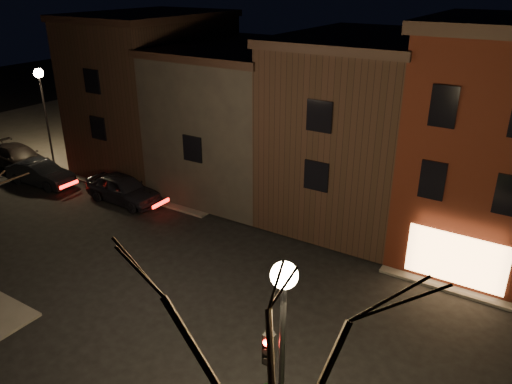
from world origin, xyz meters
TOP-DOWN VIEW (x-y plane):
  - ground at (0.00, 0.00)m, footprint 120.00×120.00m
  - sidewalk_far_left at (-20.00, 20.00)m, footprint 30.00×30.00m
  - corner_building at (8.00, 9.47)m, footprint 6.50×8.50m
  - row_building_a at (1.50, 10.50)m, footprint 7.30×10.30m
  - row_building_b at (-5.75, 10.50)m, footprint 7.80×10.30m
  - row_building_c at (-13.00, 10.50)m, footprint 7.30×10.30m
  - street_lamp_near at (6.20, -6.00)m, footprint 0.60×0.60m
  - street_lamp_far at (-19.00, 6.20)m, footprint 0.60×0.60m
  - traffic_signal at (5.60, -5.51)m, footprint 0.58×0.38m
  - bare_tree_right at (7.50, -8.50)m, footprint 6.40×6.40m
  - parked_car_a at (-10.15, 4.33)m, footprint 4.88×2.08m
  - parked_car_b at (-16.42, 3.39)m, footprint 4.72×2.05m
  - parked_car_c at (-20.14, 4.41)m, footprint 5.64×2.65m

SIDE VIEW (x-z plane):
  - ground at x=0.00m, z-range 0.00..0.00m
  - sidewalk_far_left at x=-20.00m, z-range 0.00..0.12m
  - parked_car_b at x=-16.42m, z-range 0.00..1.51m
  - parked_car_c at x=-20.14m, z-range 0.00..1.59m
  - parked_car_a at x=-10.15m, z-range 0.00..1.65m
  - traffic_signal at x=5.60m, z-range 0.78..4.83m
  - row_building_b at x=-5.75m, z-range 0.13..8.53m
  - row_building_a at x=1.50m, z-range 0.13..9.53m
  - row_building_c at x=-13.00m, z-range 0.13..10.03m
  - street_lamp_near at x=6.20m, z-range 1.94..8.42m
  - street_lamp_far at x=-19.00m, z-range 1.94..8.42m
  - corner_building at x=8.00m, z-range 0.15..10.65m
  - bare_tree_right at x=7.50m, z-range 1.90..10.40m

